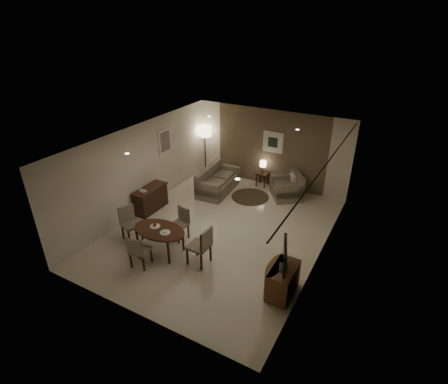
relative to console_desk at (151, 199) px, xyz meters
The scene contains 31 objects.
room_shell 2.70m from the console_desk, ahead, with size 5.50×7.00×2.70m.
taupe_accent 4.39m from the console_desk, 54.45° to the left, with size 3.96×0.03×2.70m, color brown.
curtain_wall 5.26m from the console_desk, ahead, with size 0.08×6.70×2.58m, color beige, non-canonical shape.
curtain_rod 5.64m from the console_desk, ahead, with size 0.03×0.03×6.80m, color black.
art_back_frame 4.49m from the console_desk, 53.18° to the left, with size 0.72×0.03×0.72m, color silver.
art_back_canvas 4.48m from the console_desk, 53.06° to the left, with size 0.34×0.01×0.34m, color black.
art_left_frame 1.92m from the console_desk, 100.85° to the left, with size 0.03×0.60×0.80m, color silver.
art_left_canvas 1.91m from the console_desk, 100.16° to the left, with size 0.01×0.46×0.64m, color gray.
downlight_nl 3.12m from the console_desk, 58.80° to the right, with size 0.10×0.10×0.01m, color white.
downlight_nr 4.87m from the console_desk, 24.83° to the right, with size 0.10×0.10×0.01m, color white.
downlight_fl 3.12m from the console_desk, 58.80° to the left, with size 0.10×0.10×0.01m, color white.
downlight_fr 4.87m from the console_desk, 24.83° to the left, with size 0.10×0.10×0.01m, color white.
console_desk is the anchor object (origin of this frame).
telephone 0.52m from the console_desk, 90.00° to the right, with size 0.20×0.14×0.09m, color white, non-canonical shape.
tv_cabinet 5.11m from the console_desk, 17.05° to the right, with size 0.48×0.90×0.70m, color brown, non-canonical shape.
flat_tv 5.14m from the console_desk, 17.12° to the right, with size 0.06×0.88×0.60m, color black, non-canonical shape.
dining_table 2.23m from the console_desk, 44.23° to the right, with size 1.41×0.88×0.66m, color #462416, non-canonical shape.
chair_near 2.71m from the console_desk, 55.60° to the right, with size 0.43×0.43×0.88m, color #7A725E, non-canonical shape.
chair_far 1.89m from the console_desk, 27.14° to the right, with size 0.43×0.43×0.89m, color #7A725E, non-canonical shape.
chair_left 1.63m from the console_desk, 68.56° to the right, with size 0.45×0.45×0.94m, color #7A725E, non-canonical shape.
chair_right 3.10m from the console_desk, 28.58° to the right, with size 0.50×0.50×1.02m, color #7A725E, non-canonical shape.
plate_a 2.09m from the console_desk, 46.72° to the right, with size 0.26×0.26×0.02m, color white.
plate_b 2.45m from the console_desk, 41.45° to the right, with size 0.26×0.26×0.02m, color white.
fruit_apple 2.10m from the console_desk, 46.72° to the right, with size 0.09×0.09×0.09m, color #A61A13.
napkin 2.45m from the console_desk, 41.45° to the right, with size 0.12×0.08×0.03m, color white.
round_rug 3.28m from the console_desk, 43.70° to the left, with size 1.25×1.25×0.01m, color #413824.
sofa 2.43m from the console_desk, 60.76° to the left, with size 0.89×1.78×0.84m, color #7A725E, non-canonical shape.
armchair 4.43m from the console_desk, 39.51° to the left, with size 0.95×0.89×0.84m, color #7A725E, non-canonical shape.
side_table 4.02m from the console_desk, 54.02° to the left, with size 0.39×0.39×0.49m, color #311F10, non-canonical shape.
table_lamp 4.03m from the console_desk, 54.02° to the left, with size 0.22×0.22×0.50m, color #FFEAC1, non-canonical shape.
floor_lamp 3.23m from the console_desk, 89.35° to the left, with size 0.47×0.47×1.86m, color #FFE5B7, non-canonical shape.
Camera 1 is at (4.10, -7.22, 5.54)m, focal length 28.00 mm.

